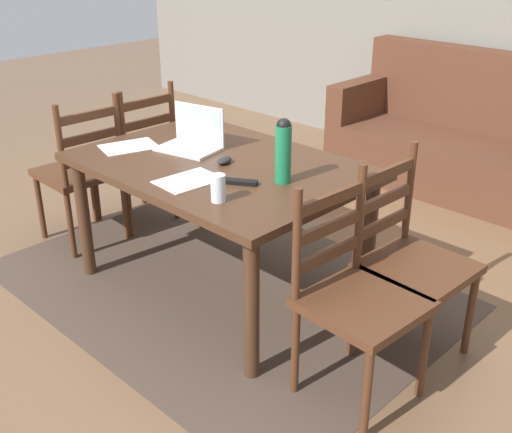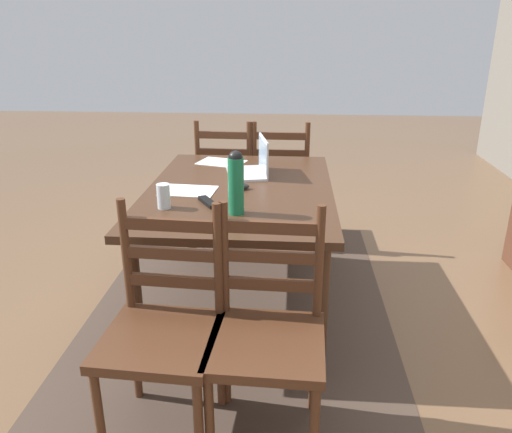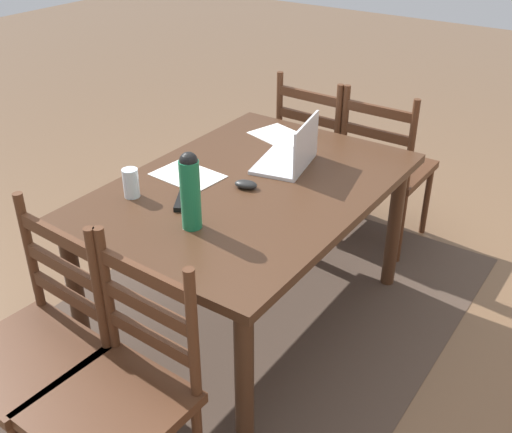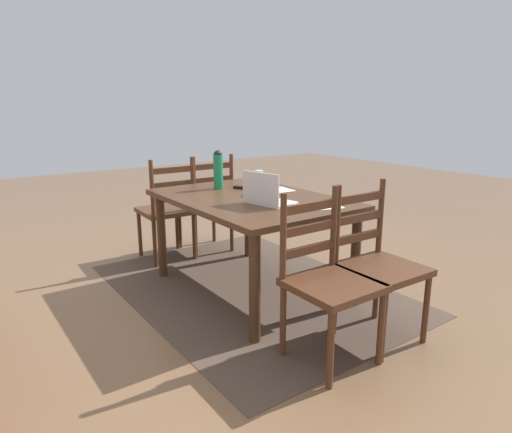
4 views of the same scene
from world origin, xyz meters
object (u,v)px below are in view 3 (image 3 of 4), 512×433
object	(u,v)px
chair_right_near	(36,348)
tv_remote	(182,200)
dining_table	(250,202)
drinking_glass	(131,183)
chair_right_far	(119,398)
computer_mouse	(246,184)
water_bottle	(190,189)
laptop	(293,155)
chair_left_far	(385,169)
chair_left_near	(320,152)

from	to	relation	value
chair_right_near	tv_remote	bearing A→B (deg)	174.74
dining_table	drinking_glass	world-z (taller)	drinking_glass
chair_right_far	computer_mouse	xyz separation A→B (m)	(-0.99, -0.20, 0.29)
water_bottle	dining_table	bearing A→B (deg)	-176.67
chair_right_near	water_bottle	xyz separation A→B (m)	(-0.61, 0.23, 0.43)
laptop	computer_mouse	size ratio (longest dim) A/B	3.59
dining_table	chair_left_far	bearing A→B (deg)	168.69
chair_left_near	tv_remote	size ratio (longest dim) A/B	5.59
water_bottle	laptop	bearing A→B (deg)	177.27
dining_table	chair_left_near	distance (m)	1.06
chair_right_near	laptop	size ratio (longest dim) A/B	2.65
laptop	drinking_glass	xyz separation A→B (m)	(0.63, -0.40, 0.00)
chair_right_near	tv_remote	world-z (taller)	chair_right_near
chair_right_far	water_bottle	size ratio (longest dim) A/B	3.06
dining_table	computer_mouse	distance (m)	0.11
chair_right_near	drinking_glass	bearing A→B (deg)	-168.13
chair_left_far	water_bottle	bearing A→B (deg)	-7.16
water_bottle	chair_left_near	bearing A→B (deg)	-170.90
chair_left_near	drinking_glass	world-z (taller)	chair_left_near
dining_table	laptop	world-z (taller)	laptop
chair_right_near	tv_remote	xyz separation A→B (m)	(-0.74, 0.07, 0.28)
chair_left_near	dining_table	bearing A→B (deg)	11.40
drinking_glass	dining_table	bearing A→B (deg)	136.84
laptop	tv_remote	size ratio (longest dim) A/B	2.11
chair_right_near	chair_right_far	distance (m)	0.41
chair_left_near	computer_mouse	bearing A→B (deg)	11.34
chair_left_near	chair_right_near	bearing A→B (deg)	0.11
dining_table	tv_remote	world-z (taller)	tv_remote
drinking_glass	chair_left_near	bearing A→B (deg)	174.45
chair_left_near	chair_right_far	bearing A→B (deg)	11.41
chair_left_near	laptop	xyz separation A→B (m)	(0.76, 0.26, 0.33)
laptop	water_bottle	bearing A→B (deg)	-2.73
chair_left_far	drinking_glass	size ratio (longest dim) A/B	7.66
dining_table	chair_right_near	bearing A→B (deg)	-11.20
computer_mouse	tv_remote	bearing A→B (deg)	-44.20
chair_right_far	chair_right_near	bearing A→B (deg)	-89.99
chair_right_near	dining_table	bearing A→B (deg)	168.80
chair_left_near	tv_remote	distance (m)	1.35
computer_mouse	tv_remote	size ratio (longest dim) A/B	0.59
chair_right_near	chair_right_far	size ratio (longest dim) A/B	1.00
chair_right_far	laptop	xyz separation A→B (m)	(-1.29, -0.15, 0.33)
chair_right_near	chair_right_far	bearing A→B (deg)	90.01
laptop	tv_remote	xyz separation A→B (m)	(0.55, -0.19, -0.05)
chair_right_near	drinking_glass	world-z (taller)	chair_right_near
dining_table	drinking_glass	bearing A→B (deg)	-43.16
chair_right_far	chair_left_near	distance (m)	2.10
laptop	water_bottle	xyz separation A→B (m)	(0.68, -0.03, 0.10)
chair_left_far	chair_left_near	xyz separation A→B (m)	(-0.00, -0.41, 0.00)
chair_left_near	water_bottle	bearing A→B (deg)	9.10
drinking_glass	tv_remote	distance (m)	0.23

